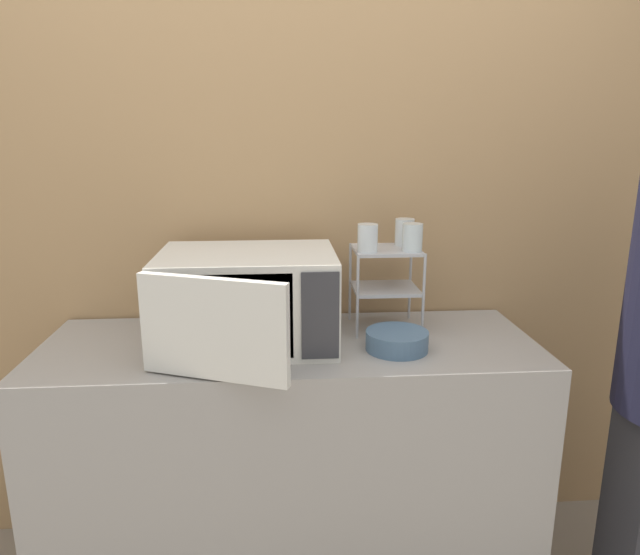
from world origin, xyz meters
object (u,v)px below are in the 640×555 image
glass_front_right (412,237)px  bowl (397,341)px  glass_front_left (368,238)px  microwave (247,299)px  glass_back_right (405,232)px  dish_rack (386,271)px

glass_front_right → bowl: bearing=-115.3°
glass_front_left → microwave: bearing=-170.6°
glass_front_right → bowl: glass_front_right is taller
glass_back_right → glass_front_right: bearing=-88.4°
microwave → dish_rack: microwave is taller
bowl → glass_front_left: bearing=115.2°
glass_front_right → glass_back_right: bearing=91.6°
bowl → dish_rack: bearing=90.3°
dish_rack → glass_front_right: size_ratio=3.08×
glass_front_left → glass_front_right: size_ratio=1.00×
glass_back_right → bowl: size_ratio=0.47×
microwave → dish_rack: 0.51m
microwave → glass_front_right: 0.60m
glass_front_left → dish_rack: bearing=35.4°
glass_back_right → microwave: bearing=-162.5°
dish_rack → microwave: bearing=-165.9°
bowl → glass_back_right: bearing=74.8°
glass_front_left → glass_front_right: same height
dish_rack → bowl: bearing=-89.7°
dish_rack → glass_back_right: bearing=36.2°
microwave → glass_front_right: glass_front_right is taller
glass_front_left → bowl: bearing=-64.8°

